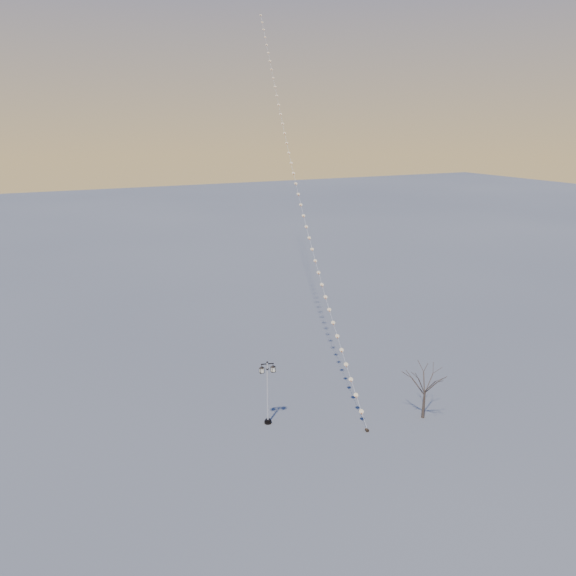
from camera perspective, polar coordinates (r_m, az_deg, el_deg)
ground at (r=34.76m, az=5.05°, el=-15.76°), size 300.00×300.00×0.00m
street_lamp at (r=35.35m, az=-2.15°, el=-10.58°), size 1.09×0.56×4.37m
bare_tree at (r=37.02m, az=14.21°, el=-9.67°), size 2.16×2.16×3.59m
kite_train at (r=53.54m, az=0.84°, el=14.08°), size 12.90×45.96×32.53m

